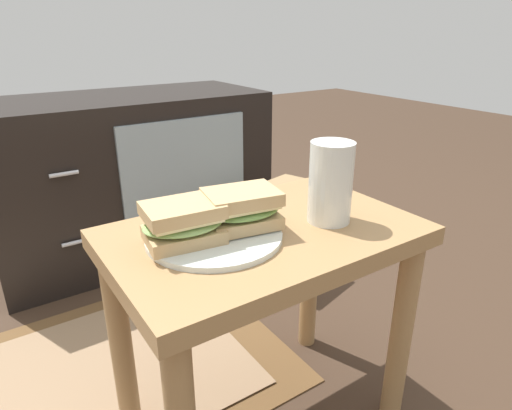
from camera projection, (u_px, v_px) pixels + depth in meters
The scene contains 8 objects.
side_table at pixel (264, 272), 0.84m from camera, with size 0.56×0.36×0.46m.
tv_cabinet at pixel (131, 176), 1.64m from camera, with size 0.96×0.46×0.58m.
area_rug at pixel (45, 397), 1.03m from camera, with size 1.15×0.64×0.01m.
plate at pixel (214, 236), 0.77m from camera, with size 0.24×0.24×0.01m, color silver.
sandwich_front at pixel (183, 223), 0.73m from camera, with size 0.15×0.12×0.07m.
sandwich_back at pixel (242, 209), 0.78m from camera, with size 0.15×0.12×0.07m.
beer_glass at pixel (331, 184), 0.81m from camera, with size 0.08×0.08×0.15m.
paper_bag at pixel (279, 231), 1.49m from camera, with size 0.24×0.18×0.33m.
Camera 1 is at (-0.42, -0.60, 0.80)m, focal length 31.24 mm.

